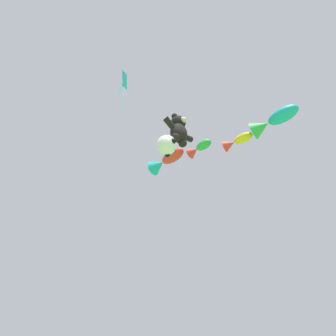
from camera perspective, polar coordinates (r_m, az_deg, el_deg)
The scene contains 7 objects.
teddy_bear_kite at distance 12.08m, azimuth 2.34°, elevation 8.30°, with size 1.84×0.81×1.86m.
soccer_ball_kite at distance 10.45m, azimuth -0.28°, elevation 4.95°, with size 0.90×0.89×0.83m.
fish_kite_crimson at distance 15.89m, azimuth -0.63°, elevation 1.57°, with size 1.00×2.47×0.95m.
fish_kite_emerald at distance 14.79m, azimuth 6.64°, elevation 4.30°, with size 0.70×1.48×0.68m.
fish_kite_goldfin at distance 14.31m, azimuth 14.61°, elevation 5.64°, with size 0.87×1.66×0.66m.
fish_kite_teal at distance 14.02m, azimuth 21.64°, elevation 9.46°, with size 1.05×2.37×0.94m.
diamond_kite at distance 14.39m, azimuth -9.51°, elevation 17.92°, with size 0.87×0.73×2.79m.
Camera 1 is at (-6.20, -2.10, 1.74)m, focal length 28.00 mm.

